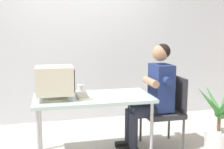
% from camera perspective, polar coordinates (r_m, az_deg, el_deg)
% --- Properties ---
extents(wall_back, '(8.00, 0.10, 3.00)m').
position_cam_1_polar(wall_back, '(4.50, -3.13, 9.49)').
color(wall_back, silver).
rests_on(wall_back, ground_plane).
extents(desk, '(1.37, 0.67, 0.72)m').
position_cam_1_polar(desk, '(3.17, -3.97, -5.55)').
color(desk, '#B7B7BC').
rests_on(desk, ground_plane).
extents(crt_monitor, '(0.41, 0.32, 0.37)m').
position_cam_1_polar(crt_monitor, '(3.03, -11.97, -1.36)').
color(crt_monitor, beige).
rests_on(crt_monitor, desk).
extents(keyboard, '(0.17, 0.42, 0.03)m').
position_cam_1_polar(keyboard, '(3.16, -6.14, -4.37)').
color(keyboard, beige).
rests_on(keyboard, desk).
extents(office_chair, '(0.47, 0.47, 0.91)m').
position_cam_1_polar(office_chair, '(3.53, 11.54, -6.86)').
color(office_chair, '#4C4C51').
rests_on(office_chair, ground_plane).
extents(person_seated, '(0.67, 0.56, 1.32)m').
position_cam_1_polar(person_seated, '(3.41, 8.78, -3.69)').
color(person_seated, navy).
rests_on(person_seated, ground_plane).
extents(potted_plant, '(0.68, 0.62, 0.84)m').
position_cam_1_polar(potted_plant, '(3.58, 21.68, -9.98)').
color(potted_plant, silver).
rests_on(potted_plant, ground_plane).
extents(desk_mug, '(0.08, 0.09, 0.11)m').
position_cam_1_polar(desk_mug, '(3.33, -6.63, -3.02)').
color(desk_mug, white).
rests_on(desk_mug, desk).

